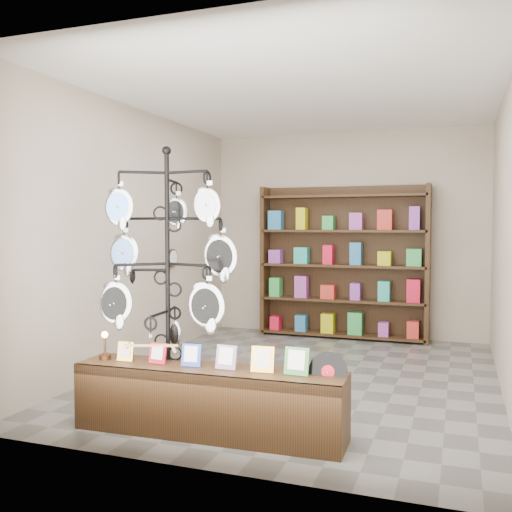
% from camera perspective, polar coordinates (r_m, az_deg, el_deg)
% --- Properties ---
extents(ground, '(5.00, 5.00, 0.00)m').
position_cam_1_polar(ground, '(6.29, 4.50, -11.92)').
color(ground, slate).
rests_on(ground, ground).
extents(room_envelope, '(5.00, 5.00, 5.00)m').
position_cam_1_polar(room_envelope, '(6.09, 4.57, 5.17)').
color(room_envelope, '#B9A895').
rests_on(room_envelope, ground).
extents(display_tree, '(1.17, 1.15, 2.27)m').
position_cam_1_polar(display_tree, '(4.70, -8.84, -0.82)').
color(display_tree, black).
rests_on(display_tree, ground).
extents(front_shelf, '(2.15, 0.51, 0.76)m').
position_cam_1_polar(front_shelf, '(4.58, -4.73, -14.22)').
color(front_shelf, black).
rests_on(front_shelf, ground).
extents(back_shelving, '(2.42, 0.36, 2.20)m').
position_cam_1_polar(back_shelving, '(8.34, 8.69, -1.09)').
color(back_shelving, black).
rests_on(back_shelving, ground).
extents(wall_clocks, '(0.03, 0.24, 0.84)m').
position_cam_1_polar(wall_clocks, '(7.56, -8.37, 2.06)').
color(wall_clocks, black).
rests_on(wall_clocks, ground).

